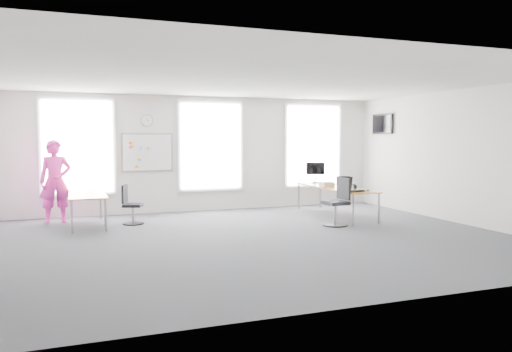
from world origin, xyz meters
name	(u,v)px	position (x,y,z in m)	size (l,w,h in m)	color
floor	(251,239)	(0.00, 0.00, 0.00)	(10.00, 10.00, 0.00)	#28282E
ceiling	(251,79)	(0.00, 0.00, 3.00)	(10.00, 10.00, 0.00)	silver
wall_back	(199,154)	(0.00, 4.00, 1.50)	(10.00, 10.00, 0.00)	silver
wall_front	(371,174)	(0.00, -4.00, 1.50)	(10.00, 10.00, 0.00)	silver
wall_right	(463,157)	(5.00, 0.00, 1.50)	(10.00, 10.00, 0.00)	silver
window_left	(78,147)	(-3.00, 3.97, 1.70)	(1.60, 0.06, 2.20)	silver
window_mid	(211,146)	(0.30, 3.97, 1.70)	(1.60, 0.06, 2.20)	silver
window_right	(313,146)	(3.30, 3.97, 1.70)	(1.60, 0.06, 2.20)	silver
desk_right	(335,189)	(2.94, 2.04, 0.66)	(0.78, 2.91, 0.71)	gold
desk_left	(87,196)	(-2.85, 2.64, 0.64)	(0.77, 1.92, 0.70)	gold
chair_right	(338,205)	(2.28, 0.75, 0.46)	(0.56, 0.56, 1.05)	black
chair_left	(131,207)	(-1.94, 2.49, 0.38)	(0.51, 0.51, 0.88)	black
person	(55,181)	(-3.50, 3.30, 0.94)	(0.68, 0.45, 1.87)	#EE2DA8
whiteboard	(147,152)	(-1.35, 3.97, 1.55)	(1.20, 0.03, 0.90)	white
wall_clock	(147,121)	(-1.35, 3.97, 2.35)	(0.30, 0.30, 0.04)	gray
tv	(383,124)	(4.95, 3.00, 2.30)	(0.06, 0.90, 0.55)	black
keyboard	(355,191)	(2.82, 0.90, 0.72)	(0.47, 0.17, 0.02)	black
mouse	(368,190)	(3.15, 0.92, 0.73)	(0.07, 0.10, 0.04)	black
lens_cap	(355,190)	(3.01, 1.22, 0.71)	(0.06, 0.06, 0.01)	black
headphones	(352,187)	(3.07, 1.46, 0.76)	(0.20, 0.11, 0.12)	black
laptop_sleeve	(344,182)	(3.03, 1.76, 0.85)	(0.36, 0.26, 0.28)	black
paper_stack	(327,184)	(2.80, 2.21, 0.76)	(0.32, 0.24, 0.11)	beige
monitor	(315,171)	(3.00, 3.22, 1.04)	(0.48, 0.21, 0.55)	black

